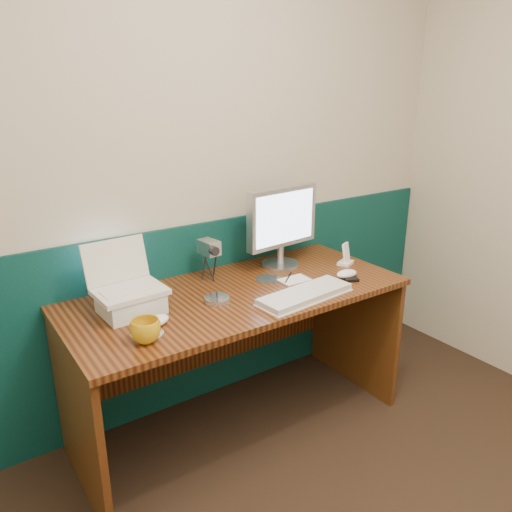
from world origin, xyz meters
TOP-DOWN VIEW (x-y plane):
  - back_wall at (0.00, 1.75)m, footprint 3.50×0.04m
  - wainscot at (0.00, 1.74)m, footprint 3.48×0.02m
  - desk at (0.13, 1.38)m, footprint 1.60×0.70m
  - laptop_riser at (-0.36, 1.45)m, footprint 0.25×0.22m
  - laptop at (-0.36, 1.45)m, footprint 0.29×0.23m
  - monitor at (0.50, 1.55)m, footprint 0.44×0.16m
  - keyboard at (0.34, 1.15)m, footprint 0.48×0.20m
  - mouse_right at (0.68, 1.23)m, footprint 0.12×0.07m
  - mouse_left at (-0.32, 1.27)m, footprint 0.13×0.11m
  - mug at (-0.41, 1.17)m, footprint 0.13×0.13m
  - camcorder at (0.10, 1.59)m, footprint 0.11×0.14m
  - cd_spindle at (-0.01, 1.33)m, footprint 0.11×0.11m
  - cd_loose_a at (-0.38, 1.23)m, footprint 0.13×0.13m
  - cd_loose_b at (0.34, 1.43)m, footprint 0.13×0.13m
  - pen at (0.43, 1.38)m, footprint 0.11×0.10m
  - papers at (0.44, 1.35)m, footprint 0.15×0.10m
  - dock at (0.81, 1.37)m, footprint 0.11×0.09m
  - music_player at (0.81, 1.37)m, footprint 0.07×0.05m
  - pda at (0.68, 1.21)m, footprint 0.11×0.14m

SIDE VIEW (x-z plane):
  - desk at x=0.13m, z-range 0.00..0.75m
  - wainscot at x=0.00m, z-range 0.00..1.00m
  - cd_loose_a at x=-0.38m, z-range 0.75..0.75m
  - cd_loose_b at x=0.34m, z-range 0.75..0.75m
  - papers at x=0.44m, z-range 0.75..0.75m
  - pen at x=0.43m, z-range 0.75..0.76m
  - pda at x=0.68m, z-range 0.75..0.76m
  - dock at x=0.81m, z-range 0.75..0.77m
  - cd_spindle at x=-0.01m, z-range 0.75..0.77m
  - keyboard at x=0.34m, z-range 0.75..0.78m
  - mouse_left at x=-0.32m, z-range 0.75..0.79m
  - mouse_right at x=0.68m, z-range 0.75..0.79m
  - laptop_riser at x=-0.36m, z-range 0.75..0.83m
  - mug at x=-0.41m, z-range 0.75..0.84m
  - music_player at x=0.81m, z-range 0.77..0.87m
  - camcorder at x=0.10m, z-range 0.75..0.95m
  - laptop at x=-0.36m, z-range 0.83..1.07m
  - monitor at x=0.50m, z-range 0.75..1.18m
  - back_wall at x=0.00m, z-range 0.00..2.50m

